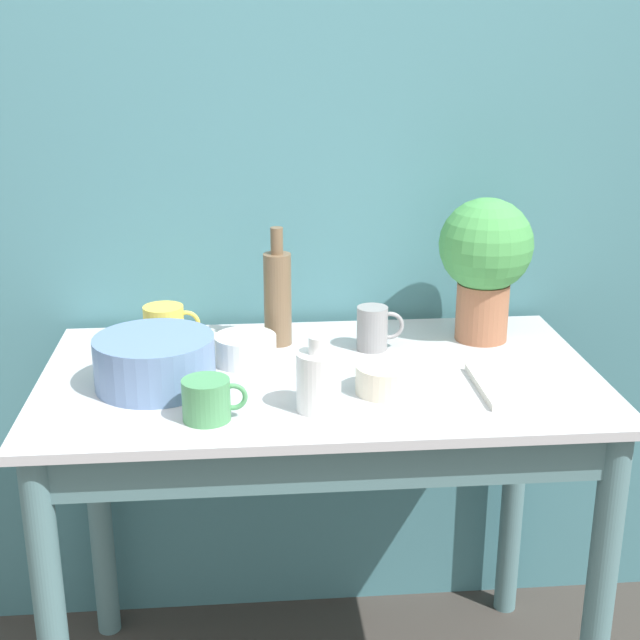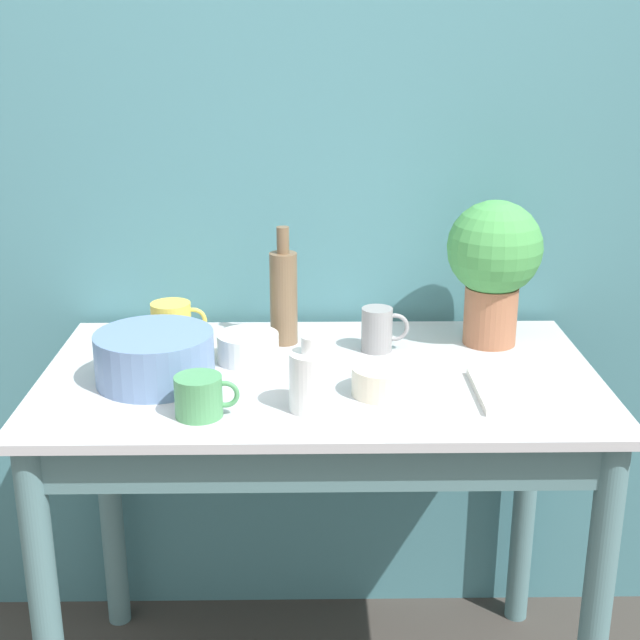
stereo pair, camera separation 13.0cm
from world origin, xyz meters
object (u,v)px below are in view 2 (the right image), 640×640
(bowl_small_cream, at_px, (382,381))
(tray_board, at_px, (529,391))
(potted_plant, at_px, (494,259))
(bottle_tall, at_px, (284,295))
(bottle_short, at_px, (312,379))
(mug_green, at_px, (200,396))
(bowl_small_enamel_white, at_px, (248,347))
(mug_grey, at_px, (378,329))
(mug_yellow, at_px, (172,323))
(bowl_wash_large, at_px, (155,357))

(bowl_small_cream, xyz_separation_m, tray_board, (0.30, -0.01, -0.02))
(potted_plant, relative_size, bowl_small_cream, 2.70)
(bottle_tall, xyz_separation_m, tray_board, (0.51, -0.32, -0.11))
(potted_plant, height_order, bottle_short, potted_plant)
(mug_green, height_order, bowl_small_enamel_white, mug_green)
(mug_grey, height_order, mug_green, mug_grey)
(mug_yellow, bearing_deg, potted_plant, -1.14)
(mug_grey, height_order, tray_board, mug_grey)
(mug_grey, height_order, bowl_small_enamel_white, mug_grey)
(mug_grey, relative_size, bowl_small_enamel_white, 0.80)
(mug_grey, xyz_separation_m, mug_yellow, (-0.48, 0.06, -0.00))
(potted_plant, height_order, mug_grey, potted_plant)
(mug_grey, xyz_separation_m, mug_green, (-0.37, -0.35, -0.01))
(potted_plant, distance_m, mug_green, 0.77)
(bottle_tall, bearing_deg, mug_yellow, 179.23)
(mug_yellow, bearing_deg, bottle_tall, -0.77)
(bottle_short, relative_size, mug_grey, 1.38)
(bottle_tall, relative_size, tray_board, 1.27)
(bottle_short, bearing_deg, bowl_wash_large, 155.49)
(bowl_small_cream, bearing_deg, mug_green, -164.24)
(potted_plant, height_order, bottle_tall, potted_plant)
(potted_plant, distance_m, mug_grey, 0.31)
(bottle_short, bearing_deg, bowl_small_cream, 27.32)
(mug_yellow, relative_size, tray_board, 0.59)
(bowl_small_cream, distance_m, bowl_small_enamel_white, 0.34)
(tray_board, bearing_deg, mug_yellow, 157.31)
(bowl_wash_large, distance_m, bowl_small_enamel_white, 0.22)
(bowl_small_enamel_white, height_order, tray_board, bowl_small_enamel_white)
(bowl_wash_large, bearing_deg, potted_plant, 16.67)
(bottle_tall, distance_m, bowl_small_enamel_white, 0.17)
(potted_plant, bearing_deg, mug_green, -147.80)
(bottle_short, height_order, mug_yellow, bottle_short)
(potted_plant, distance_m, bowl_small_cream, 0.44)
(bottle_tall, distance_m, mug_green, 0.44)
(bowl_small_enamel_white, bearing_deg, mug_grey, 11.73)
(potted_plant, xyz_separation_m, bottle_short, (-0.42, -0.37, -0.14))
(bottle_tall, distance_m, bowl_small_cream, 0.38)
(bottle_tall, distance_m, mug_grey, 0.23)
(potted_plant, height_order, tray_board, potted_plant)
(mug_grey, distance_m, bowl_small_cream, 0.25)
(bottle_tall, height_order, mug_green, bottle_tall)
(mug_yellow, bearing_deg, bowl_small_cream, -33.76)
(bowl_small_cream, xyz_separation_m, bowl_small_enamel_white, (-0.28, 0.19, 0.00))
(bowl_wash_large, relative_size, tray_board, 1.13)
(bowl_small_enamel_white, bearing_deg, potted_plant, 10.83)
(bowl_wash_large, xyz_separation_m, bowl_small_enamel_white, (0.19, 0.12, -0.02))
(potted_plant, xyz_separation_m, bowl_wash_large, (-0.75, -0.22, -0.15))
(bowl_wash_large, height_order, bottle_tall, bottle_tall)
(bowl_wash_large, bearing_deg, bottle_tall, 41.61)
(mug_grey, bearing_deg, mug_yellow, 172.76)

